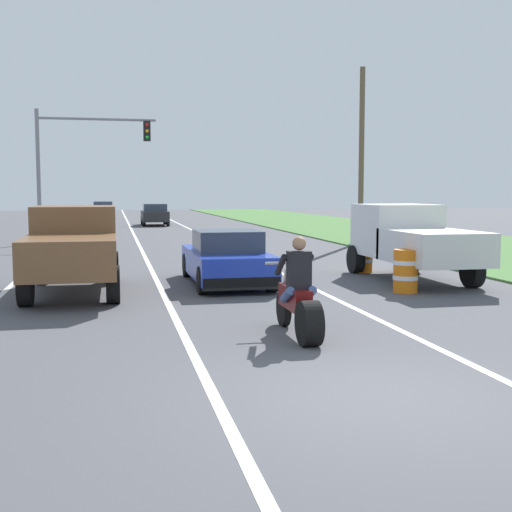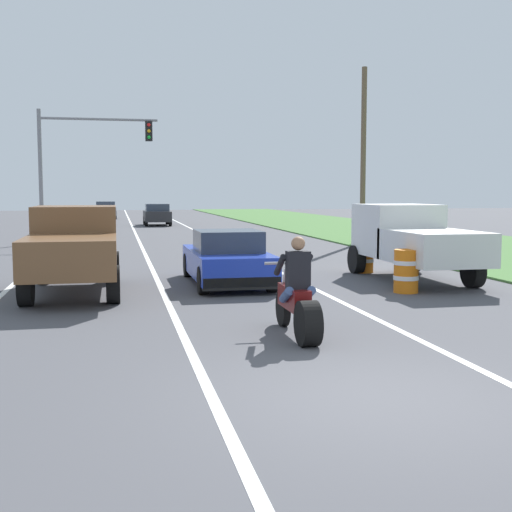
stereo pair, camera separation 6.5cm
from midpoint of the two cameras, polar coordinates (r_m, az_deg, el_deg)
name	(u,v)px [view 1 (the left image)]	position (r m, az deg, el deg)	size (l,w,h in m)	color
ground_plane	(379,399)	(7.77, 10.23, -11.96)	(160.00, 160.00, 0.00)	#4C4C51
lane_stripe_left_solid	(48,252)	(27.07, -17.45, 0.34)	(0.14, 120.00, 0.01)	white
lane_stripe_right_solid	(231,249)	(27.35, -2.26, 0.64)	(0.14, 120.00, 0.01)	white
lane_stripe_centre_dashed	(142,250)	(26.97, -9.82, 0.50)	(0.14, 120.00, 0.01)	white
grass_verge_right	(456,244)	(30.73, 16.68, 1.00)	(10.00, 120.00, 0.06)	#477538
motorcycle_with_rider	(299,301)	(10.64, 3.50, -3.85)	(0.70, 2.21, 1.62)	black
sports_car_blue	(227,259)	(16.76, -2.64, -0.29)	(1.84, 4.30, 1.37)	#1E38B2
pickup_truck_left_lane_brown	(73,245)	(15.77, -15.46, 0.89)	(2.02, 4.80, 1.98)	brown
pickup_truck_right_shoulder_white	(411,238)	(17.97, 12.99, 1.49)	(2.02, 4.80, 1.98)	silver
traffic_light_mast_near	(77,154)	(31.50, -15.14, 8.45)	(5.32, 0.34, 6.00)	gray
utility_pole_roadside	(361,156)	(30.92, 8.94, 8.46)	(0.24, 0.24, 7.90)	brown
construction_barrel_nearest	(406,271)	(15.75, 12.56, -1.25)	(0.58, 0.58, 1.00)	orange
construction_barrel_mid	(363,255)	(19.46, 9.01, 0.08)	(0.58, 0.58, 1.00)	orange
distant_car_far_ahead	(155,214)	(46.78, -8.70, 3.55)	(1.80, 4.00, 1.50)	#262628
distant_car_further_ahead	(103,210)	(59.23, -12.95, 3.87)	(1.80, 4.00, 1.50)	#99999E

